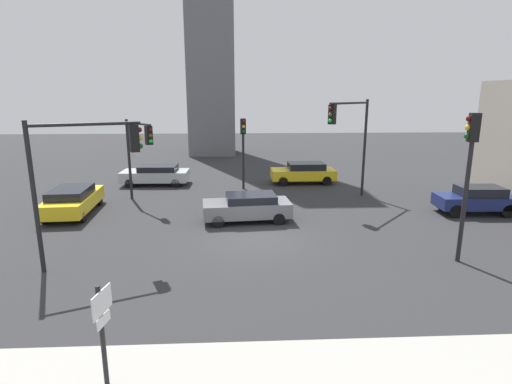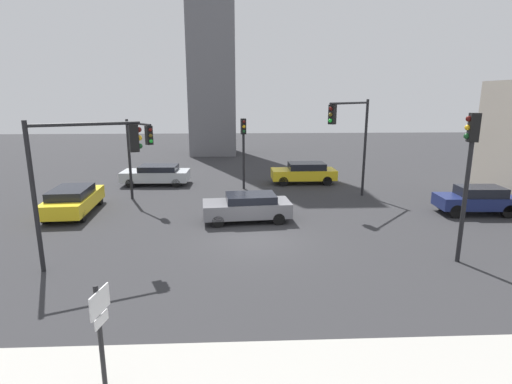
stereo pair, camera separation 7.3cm
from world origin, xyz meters
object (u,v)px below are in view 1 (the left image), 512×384
object	(u,v)px
direction_sign	(103,326)
traffic_light_4	(243,140)
car_3	(248,207)
traffic_light_0	(469,161)
car_1	(476,199)
car_0	(73,200)
car_2	(156,174)
traffic_light_1	(85,161)
traffic_light_3	(351,129)
car_4	(304,172)
traffic_light_2	(139,145)

from	to	relation	value
direction_sign	traffic_light_4	distance (m)	19.22
direction_sign	car_3	world-z (taller)	direction_sign
traffic_light_0	car_1	size ratio (longest dim) A/B	1.37
traffic_light_0	car_0	world-z (taller)	traffic_light_0
car_2	traffic_light_1	bearing A→B (deg)	92.57
direction_sign	car_1	size ratio (longest dim) A/B	0.58
traffic_light_3	car_4	xyz separation A→B (m)	(-1.71, 5.22, -3.48)
traffic_light_4	car_1	world-z (taller)	traffic_light_4
traffic_light_1	car_2	size ratio (longest dim) A/B	1.15
car_4	car_3	bearing A→B (deg)	63.35
traffic_light_1	car_4	bearing A→B (deg)	30.48
traffic_light_4	car_1	distance (m)	13.89
car_4	car_2	bearing A→B (deg)	-0.85
traffic_light_2	car_3	distance (m)	7.48
car_4	traffic_light_1	bearing A→B (deg)	52.79
direction_sign	traffic_light_1	xyz separation A→B (m)	(-2.59, 6.91, 2.25)
car_1	car_2	world-z (taller)	car_1
traffic_light_4	car_4	distance (m)	5.21
traffic_light_0	traffic_light_1	world-z (taller)	traffic_light_0
traffic_light_0	car_4	distance (m)	14.80
traffic_light_2	car_1	world-z (taller)	traffic_light_2
car_1	traffic_light_2	bearing A→B (deg)	-6.70
traffic_light_1	traffic_light_2	distance (m)	8.53
traffic_light_2	car_0	size ratio (longest dim) A/B	0.97
car_4	traffic_light_4	bearing A→B (deg)	19.75
car_1	car_4	xyz separation A→B (m)	(-7.79, 7.99, 0.00)
direction_sign	traffic_light_2	bearing A→B (deg)	110.18
direction_sign	car_4	size ratio (longest dim) A/B	0.51
car_2	direction_sign	bearing A→B (deg)	99.31
traffic_light_4	car_2	world-z (taller)	traffic_light_4
traffic_light_1	traffic_light_3	xyz separation A→B (m)	(11.76, 8.34, 0.43)
direction_sign	car_3	bearing A→B (deg)	84.81
traffic_light_3	car_2	xyz separation A→B (m)	(-12.07, 5.26, -3.53)
car_0	car_4	world-z (taller)	car_4
car_2	car_3	bearing A→B (deg)	126.46
direction_sign	traffic_light_3	bearing A→B (deg)	69.11
traffic_light_0	car_4	world-z (taller)	traffic_light_0
traffic_light_1	car_3	size ratio (longest dim) A/B	1.19
direction_sign	car_2	distance (m)	20.73
traffic_light_0	traffic_light_2	bearing A→B (deg)	-24.04
traffic_light_1	traffic_light_4	size ratio (longest dim) A/B	1.14
direction_sign	car_2	world-z (taller)	direction_sign
traffic_light_0	traffic_light_1	xyz separation A→B (m)	(-13.57, 0.49, 0.02)
car_0	traffic_light_4	bearing A→B (deg)	-62.99
traffic_light_1	traffic_light_3	bearing A→B (deg)	12.36
car_3	car_4	bearing A→B (deg)	-121.31
traffic_light_4	car_1	size ratio (longest dim) A/B	1.16
car_1	car_3	xyz separation A→B (m)	(-12.01, -0.68, -0.05)
traffic_light_4	car_3	xyz separation A→B (m)	(0.07, -7.07, -2.53)
car_0	car_3	bearing A→B (deg)	-104.25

